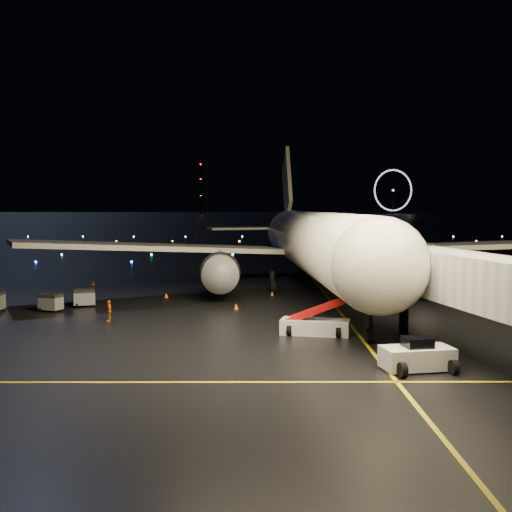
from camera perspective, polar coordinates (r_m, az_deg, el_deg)
The scene contains 16 objects.
ground at distance 343.46m, azimuth -0.94°, elevation 2.91°, with size 2000.00×2000.00×0.00m, color black.
lane_centre at distance 59.53m, azimuth 7.15°, elevation -4.57°, with size 0.25×80.00×0.02m, color yellow.
lane_cross at distance 35.84m, azimuth -15.69°, elevation -10.76°, with size 60.00×0.25×0.02m, color yellow.
airliner at distance 70.96m, azimuth 4.96°, elevation 4.22°, with size 63.79×60.60×18.07m, color silver, non-canonical shape.
pushback_tug at distance 37.98m, azimuth 14.14°, elevation -8.41°, with size 3.96×2.07×1.88m, color silver.
belt_loader at distance 46.84m, azimuth 5.31°, elevation -4.84°, with size 7.27×1.98×3.52m, color silver, non-canonical shape.
crew_c at distance 53.39m, azimuth -12.94°, elevation -4.76°, with size 1.01×0.42×1.72m, color orange.
safety_cone_0 at distance 58.29m, azimuth -1.79°, elevation -4.48°, with size 0.45×0.45×0.51m, color orange.
safety_cone_1 at distance 66.90m, azimuth 1.44°, elevation -3.35°, with size 0.39×0.39×0.44m, color orange.
safety_cone_2 at distance 66.12m, azimuth -7.99°, elevation -3.46°, with size 0.45×0.45×0.51m, color orange.
safety_cone_3 at distance 78.42m, azimuth -14.27°, elevation -2.29°, with size 0.49×0.49×0.56m, color orange.
ferris_wheel at distance 781.24m, azimuth 12.09°, elevation 5.59°, with size 50.00×4.00×52.00m, color black, non-canonical shape.
radio_mast at distance 786.28m, azimuth -4.93°, elevation 6.10°, with size 1.80×1.80×64.00m, color black.
taxiway_lights at distance 149.65m, azimuth -1.89°, elevation 0.96°, with size 164.00×92.00×0.36m, color black, non-canonical shape.
baggage_cart_0 at distance 59.72m, azimuth -17.78°, elevation -3.98°, with size 1.82×1.27×1.54m, color slate.
baggage_cart_1 at distance 61.67m, azimuth -15.05°, elevation -3.61°, with size 1.92×1.35×1.63m, color slate.
Camera 1 is at (4.41, -43.31, 9.32)m, focal length 45.00 mm.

